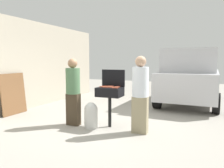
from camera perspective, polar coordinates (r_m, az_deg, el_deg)
name	(u,v)px	position (r m, az deg, el deg)	size (l,w,h in m)	color
ground_plane	(107,126)	(5.61, -1.37, -10.74)	(24.00, 24.00, 0.00)	#9E998E
house_wall_side	(29,65)	(8.10, -20.44, 4.65)	(0.24, 8.00, 2.95)	#B2A893
bbq_grill	(110,93)	(5.38, -0.57, -2.43)	(0.60, 0.44, 0.97)	black
grill_lid_open	(113,78)	(5.54, 0.33, 1.53)	(0.60, 0.05, 0.42)	black
hot_dog_0	(111,86)	(5.50, -0.20, -0.57)	(0.03, 0.03, 0.13)	#C6593D
hot_dog_1	(109,87)	(5.39, -0.83, -0.71)	(0.03, 0.03, 0.13)	#C6593D
hot_dog_2	(108,86)	(5.50, -1.11, -0.57)	(0.03, 0.03, 0.13)	#AD4228
hot_dog_3	(104,86)	(5.45, -2.02, -0.63)	(0.03, 0.03, 0.13)	#C6593D
hot_dog_4	(105,87)	(5.31, -1.87, -0.81)	(0.03, 0.03, 0.13)	#C6593D
hot_dog_5	(117,87)	(5.41, 1.37, -0.68)	(0.03, 0.03, 0.13)	#B74C33
hot_dog_6	(111,87)	(5.32, -0.25, -0.79)	(0.03, 0.03, 0.13)	#C6593D
hot_dog_7	(102,87)	(5.39, -2.57, -0.71)	(0.03, 0.03, 0.13)	#AD4228
hot_dog_8	(116,87)	(5.29, 1.07, -0.83)	(0.03, 0.03, 0.13)	#C6593D
hot_dog_9	(110,87)	(5.28, -0.50, -0.84)	(0.03, 0.03, 0.13)	#C6593D
hot_dog_10	(115,88)	(5.16, 0.77, -1.01)	(0.03, 0.03, 0.13)	#C6593D
hot_dog_11	(104,86)	(5.49, -1.96, -0.58)	(0.03, 0.03, 0.13)	#AD4228
hot_dog_12	(111,87)	(5.41, -0.36, -0.68)	(0.03, 0.03, 0.13)	#AD4228
propane_tank	(91,115)	(5.43, -5.41, -7.82)	(0.32, 0.32, 0.62)	silver
person_left	(73,89)	(5.61, -9.94, -1.37)	(0.35, 0.35, 1.67)	#3F3323
person_right	(140,92)	(4.95, 7.25, -1.98)	(0.36, 0.36, 1.72)	gray
parked_minivan	(191,76)	(8.92, 19.48, 1.90)	(2.14, 4.46, 2.02)	#B7B7BC
leaning_board	(13,94)	(7.31, -23.96, -2.34)	(0.03, 0.90, 1.24)	brown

